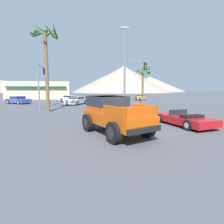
# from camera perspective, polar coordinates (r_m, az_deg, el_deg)

# --- Properties ---
(ground_plane) EXTENTS (320.00, 320.00, 0.00)m
(ground_plane) POSITION_cam_1_polar(r_m,az_deg,el_deg) (9.80, 3.18, -6.69)
(ground_plane) COLOR #4C4C51
(orange_pickup_truck) EXTENTS (3.47, 5.04, 2.00)m
(orange_pickup_truck) POSITION_cam_1_polar(r_m,az_deg,el_deg) (9.54, 0.09, -0.17)
(orange_pickup_truck) COLOR #CC4C0C
(orange_pickup_truck) RESTS_ON ground_plane
(red_convertible_car) EXTENTS (2.53, 4.53, 1.00)m
(red_convertible_car) POSITION_cam_1_polar(r_m,az_deg,el_deg) (12.57, 22.23, -2.17)
(red_convertible_car) COLOR #B21419
(red_convertible_car) RESTS_ON ground_plane
(parked_car_white) EXTENTS (4.17, 4.49, 1.21)m
(parked_car_white) POSITION_cam_1_polar(r_m,az_deg,el_deg) (33.15, -13.59, 4.29)
(parked_car_white) COLOR white
(parked_car_white) RESTS_ON ground_plane
(parked_car_blue) EXTENTS (4.34, 3.87, 1.20)m
(parked_car_blue) POSITION_cam_1_polar(r_m,az_deg,el_deg) (32.18, -28.31, 3.49)
(parked_car_blue) COLOR #334C9E
(parked_car_blue) RESTS_ON ground_plane
(parked_car_silver) EXTENTS (3.54, 4.59, 1.17)m
(parked_car_silver) POSITION_cam_1_polar(r_m,az_deg,el_deg) (27.63, -11.60, 3.69)
(parked_car_silver) COLOR #B7BABF
(parked_car_silver) RESTS_ON ground_plane
(parked_car_tan) EXTENTS (2.74, 4.68, 1.11)m
(parked_car_tan) POSITION_cam_1_polar(r_m,az_deg,el_deg) (39.60, 9.23, 4.84)
(parked_car_tan) COLOR tan
(parked_car_tan) RESTS_ON ground_plane
(traffic_light_main) EXTENTS (0.38, 4.56, 5.53)m
(traffic_light_main) POSITION_cam_1_polar(r_m,az_deg,el_deg) (24.45, -22.09, 10.59)
(traffic_light_main) COLOR slate
(traffic_light_main) RESTS_ON ground_plane
(traffic_light_crosswalk) EXTENTS (3.14, 0.38, 6.09)m
(traffic_light_crosswalk) POSITION_cam_1_polar(r_m,az_deg,el_deg) (23.06, 7.07, 11.98)
(traffic_light_crosswalk) COLOR slate
(traffic_light_crosswalk) RESTS_ON ground_plane
(street_lamp_post) EXTENTS (0.90, 0.24, 9.17)m
(street_lamp_post) POSITION_cam_1_polar(r_m,az_deg,el_deg) (20.46, 4.05, 15.95)
(street_lamp_post) COLOR slate
(street_lamp_post) RESTS_ON ground_plane
(palm_tree_tall) EXTENTS (3.03, 2.96, 6.52)m
(palm_tree_tall) POSITION_cam_1_polar(r_m,az_deg,el_deg) (32.61, 10.12, 11.96)
(palm_tree_tall) COLOR brown
(palm_tree_tall) RESTS_ON ground_plane
(palm_tree_short) EXTENTS (2.70, 2.98, 8.83)m
(palm_tree_short) POSITION_cam_1_polar(r_m,az_deg,el_deg) (20.22, -21.08, 19.23)
(palm_tree_short) COLOR brown
(palm_tree_short) RESTS_ON ground_plane
(storefront_building) EXTENTS (13.99, 6.00, 4.04)m
(storefront_building) POSITION_cam_1_polar(r_m,az_deg,el_deg) (44.87, -22.54, 6.54)
(storefront_building) COLOR beige
(storefront_building) RESTS_ON ground_plane
(distant_mountain_range) EXTENTS (184.26, 86.70, 18.39)m
(distant_mountain_range) POSITION_cam_1_polar(r_m,az_deg,el_deg) (129.52, -3.96, 9.83)
(distant_mountain_range) COLOR gray
(distant_mountain_range) RESTS_ON ground_plane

